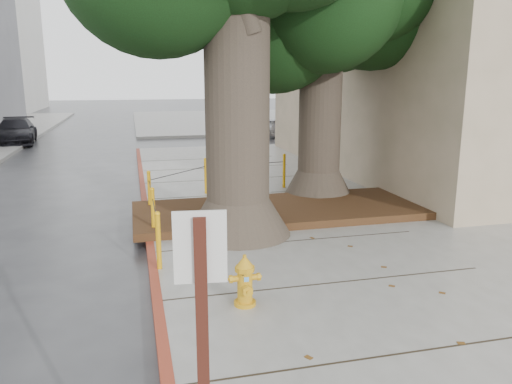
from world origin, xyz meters
TOP-DOWN VIEW (x-y plane):
  - ground at (0.00, 0.00)m, footprint 140.00×140.00m
  - sidewalk_far at (6.00, 30.00)m, footprint 16.00×20.00m
  - curb_red at (-2.00, 2.50)m, footprint 0.14×26.00m
  - planter_bed at (0.90, 3.90)m, footprint 6.40×2.60m
  - building_corner at (10.00, 8.50)m, footprint 12.00×13.00m
  - building_side_white at (16.00, 26.00)m, footprint 10.00×10.00m
  - building_side_grey at (22.00, 32.00)m, footprint 12.00×14.00m
  - bollard_ring at (-0.87, 4.38)m, footprint 3.79×5.39m
  - fire_hydrant at (-0.87, -0.40)m, footprint 0.37×0.32m
  - car_silver at (5.15, 19.06)m, footprint 3.25×1.58m
  - car_red at (8.82, 18.40)m, footprint 3.62×1.40m
  - car_dark at (-7.63, 19.62)m, footprint 2.11×4.36m

SIDE VIEW (x-z plane):
  - ground at x=0.00m, z-range 0.00..0.00m
  - sidewalk_far at x=6.00m, z-range 0.00..0.15m
  - curb_red at x=-2.00m, z-range -0.01..0.15m
  - planter_bed at x=0.90m, z-range 0.15..0.31m
  - fire_hydrant at x=-0.87m, z-range 0.14..0.85m
  - car_silver at x=5.15m, z-range 0.00..1.07m
  - car_red at x=8.82m, z-range 0.00..1.17m
  - car_dark at x=-7.63m, z-range 0.00..1.22m
  - bollard_ring at x=-0.87m, z-range 0.19..1.14m
  - building_side_white at x=16.00m, z-range 0.00..9.00m
  - building_corner at x=10.00m, z-range 0.00..10.00m
  - building_side_grey at x=22.00m, z-range 0.00..12.00m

